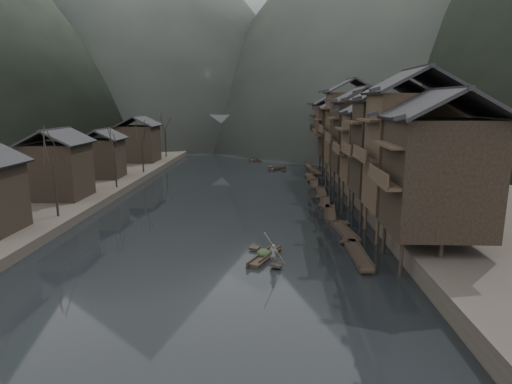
{
  "coord_description": "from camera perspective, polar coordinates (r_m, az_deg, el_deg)",
  "views": [
    {
      "loc": [
        4.86,
        -39.6,
        12.35
      ],
      "look_at": [
        3.19,
        6.73,
        2.5
      ],
      "focal_mm": 30.0,
      "sensor_mm": 36.0,
      "label": 1
    }
  ],
  "objects": [
    {
      "name": "left_bank",
      "position": [
        89.8,
        -24.36,
        3.41
      ],
      "size": [
        40.0,
        200.0,
        1.2
      ],
      "primitive_type": "cube",
      "color": "#2D2823",
      "rests_on": "ground"
    },
    {
      "name": "bamboo_pole",
      "position": [
        31.93,
        2.76,
        -3.66
      ],
      "size": [
        1.84,
        1.93,
        3.46
      ],
      "primitive_type": "cylinder",
      "rotation": [
        0.64,
        0.0,
        -0.76
      ],
      "color": "#8C7A51",
      "rests_on": "boatman"
    },
    {
      "name": "stone_bridge",
      "position": [
        111.94,
        -0.43,
        8.29
      ],
      "size": [
        40.0,
        6.0,
        9.0
      ],
      "color": "#4C4C4F",
      "rests_on": "ground"
    },
    {
      "name": "moored_sampans",
      "position": [
        59.05,
        8.72,
        -0.02
      ],
      "size": [
        3.1,
        56.44,
        0.47
      ],
      "color": "black",
      "rests_on": "water"
    },
    {
      "name": "hero_sampan",
      "position": [
        34.54,
        1.15,
        -8.6
      ],
      "size": [
        2.78,
        4.87,
        0.43
      ],
      "color": "black",
      "rests_on": "water"
    },
    {
      "name": "boatman",
      "position": [
        32.7,
        2.36,
        -7.91
      ],
      "size": [
        0.67,
        0.55,
        1.58
      ],
      "primitive_type": "imported",
      "rotation": [
        0.0,
        0.0,
        2.8
      ],
      "color": "#4E4E50",
      "rests_on": "hero_sampan"
    },
    {
      "name": "stilt_houses",
      "position": [
        60.03,
        14.16,
        8.43
      ],
      "size": [
        9.0,
        67.6,
        16.09
      ],
      "color": "black",
      "rests_on": "ground"
    },
    {
      "name": "cargo_heap",
      "position": [
        34.55,
        1.01,
        -7.61
      ],
      "size": [
        1.09,
        1.43,
        0.65
      ],
      "primitive_type": "ellipsoid",
      "color": "black",
      "rests_on": "hero_sampan"
    },
    {
      "name": "hills",
      "position": [
        206.94,
        2.97,
        23.05
      ],
      "size": [
        320.0,
        380.0,
        113.66
      ],
      "color": "black",
      "rests_on": "ground"
    },
    {
      "name": "midriver_boats",
      "position": [
        94.77,
        0.43,
        4.63
      ],
      "size": [
        11.88,
        33.44,
        0.44
      ],
      "color": "black",
      "rests_on": "water"
    },
    {
      "name": "right_bank",
      "position": [
        85.88,
        22.63,
        3.41
      ],
      "size": [
        40.0,
        200.0,
        1.8
      ],
      "primitive_type": "cube",
      "color": "#2D2823",
      "rests_on": "ground"
    },
    {
      "name": "bare_trees",
      "position": [
        63.59,
        -18.17,
        6.23
      ],
      "size": [
        3.76,
        61.55,
        7.51
      ],
      "color": "black",
      "rests_on": "left_bank"
    },
    {
      "name": "left_houses",
      "position": [
        65.23,
        -20.92,
        5.32
      ],
      "size": [
        8.1,
        53.2,
        8.73
      ],
      "color": "black",
      "rests_on": "left_bank"
    },
    {
      "name": "water",
      "position": [
        41.77,
        -4.73,
        -5.25
      ],
      "size": [
        300.0,
        300.0,
        0.0
      ],
      "primitive_type": "plane",
      "color": "black",
      "rests_on": "ground"
    }
  ]
}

